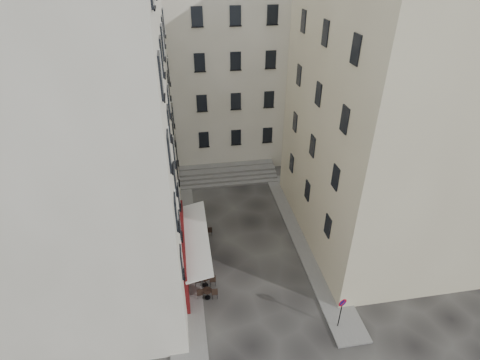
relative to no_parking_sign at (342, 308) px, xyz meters
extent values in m
plane|color=black|center=(-3.98, 4.70, -1.65)|extent=(90.00, 90.00, 0.00)
cube|color=slate|center=(-8.48, 8.70, -1.59)|extent=(2.00, 22.00, 0.12)
cube|color=slate|center=(0.52, 7.70, -1.59)|extent=(2.00, 18.00, 0.12)
cube|color=beige|center=(-14.48, 7.70, 8.35)|extent=(12.00, 16.00, 20.00)
cube|color=#C5B693|center=(6.52, 8.20, 7.35)|extent=(12.00, 14.00, 18.00)
cube|color=beige|center=(-4.98, 23.70, 7.35)|extent=(18.00, 10.00, 18.00)
cube|color=#470A0A|center=(-8.40, 5.70, 0.10)|extent=(0.25, 7.00, 3.50)
cube|color=black|center=(-8.36, 5.70, -0.25)|extent=(0.06, 3.85, 2.00)
cube|color=white|center=(-7.58, 5.70, 1.30)|extent=(1.58, 7.30, 0.41)
cube|color=slate|center=(-3.98, 16.60, -1.55)|extent=(9.00, 1.80, 0.20)
cube|color=slate|center=(-3.98, 17.05, -1.35)|extent=(9.00, 1.80, 0.20)
cube|color=slate|center=(-3.98, 17.50, -1.15)|extent=(9.00, 1.80, 0.20)
cube|color=slate|center=(-3.98, 17.95, -0.95)|extent=(9.00, 1.80, 0.20)
cylinder|color=black|center=(-7.23, 3.70, -1.20)|extent=(0.10, 0.10, 0.90)
sphere|color=black|center=(-7.23, 3.70, -0.73)|extent=(0.12, 0.12, 0.12)
cylinder|color=black|center=(-7.23, 7.20, -1.20)|extent=(0.10, 0.10, 0.90)
sphere|color=black|center=(-7.23, 7.20, -0.73)|extent=(0.12, 0.12, 0.12)
cylinder|color=black|center=(-7.23, 10.70, -1.20)|extent=(0.10, 0.10, 0.90)
sphere|color=black|center=(-7.23, 10.70, -0.73)|extent=(0.12, 0.12, 0.12)
cylinder|color=black|center=(0.00, 0.01, -0.51)|extent=(0.06, 0.06, 2.30)
cylinder|color=red|center=(0.00, 0.00, 0.41)|extent=(0.52, 0.16, 0.53)
cylinder|color=#130B67|center=(0.00, -0.02, 0.41)|extent=(0.38, 0.13, 0.39)
cube|color=red|center=(0.00, -0.05, 0.41)|extent=(0.31, 0.10, 0.31)
cylinder|color=black|center=(-7.18, 3.28, -1.58)|extent=(0.36, 0.36, 0.02)
cylinder|color=black|center=(-7.18, 3.28, -1.26)|extent=(0.05, 0.05, 0.69)
cylinder|color=black|center=(-7.18, 3.28, -0.94)|extent=(0.59, 0.59, 0.04)
cube|color=black|center=(-6.73, 3.28, -1.21)|extent=(0.38, 0.38, 0.89)
cube|color=black|center=(-7.62, 3.38, -1.21)|extent=(0.38, 0.38, 0.89)
cylinder|color=black|center=(-7.23, 4.32, -1.58)|extent=(0.38, 0.38, 0.02)
cylinder|color=black|center=(-7.23, 4.32, -1.23)|extent=(0.05, 0.05, 0.74)
cylinder|color=black|center=(-7.23, 4.32, -0.90)|extent=(0.63, 0.63, 0.04)
cube|color=black|center=(-6.75, 4.32, -1.18)|extent=(0.40, 0.40, 0.95)
cube|color=black|center=(-7.70, 4.42, -1.18)|extent=(0.40, 0.40, 0.95)
cylinder|color=black|center=(-7.41, 6.59, -1.58)|extent=(0.38, 0.38, 0.02)
cylinder|color=black|center=(-7.41, 6.59, -1.23)|extent=(0.05, 0.05, 0.74)
cylinder|color=black|center=(-7.41, 6.59, -0.89)|extent=(0.63, 0.63, 0.04)
cube|color=black|center=(-6.93, 6.59, -1.18)|extent=(0.40, 0.40, 0.95)
cube|color=black|center=(-7.89, 6.69, -1.18)|extent=(0.40, 0.40, 0.95)
cylinder|color=black|center=(-7.32, 7.29, -1.58)|extent=(0.38, 0.38, 0.02)
cylinder|color=black|center=(-7.32, 7.29, -1.23)|extent=(0.05, 0.05, 0.74)
cylinder|color=black|center=(-7.32, 7.29, -0.89)|extent=(0.63, 0.63, 0.04)
cube|color=black|center=(-6.84, 7.29, -1.18)|extent=(0.40, 0.40, 0.95)
cube|color=black|center=(-7.80, 7.40, -1.18)|extent=(0.40, 0.40, 0.95)
cylinder|color=black|center=(-6.89, 9.26, -1.59)|extent=(0.33, 0.33, 0.02)
cylinder|color=black|center=(-6.89, 9.26, -1.28)|extent=(0.05, 0.05, 0.65)
cylinder|color=black|center=(-6.89, 9.26, -0.99)|extent=(0.55, 0.55, 0.04)
cube|color=black|center=(-6.47, 9.26, -1.24)|extent=(0.35, 0.35, 0.83)
cube|color=black|center=(-7.30, 9.35, -1.24)|extent=(0.35, 0.35, 0.83)
imported|color=black|center=(-6.99, 7.11, -0.70)|extent=(0.78, 0.60, 1.91)
camera|label=1|loc=(-7.76, -12.67, 16.86)|focal=28.00mm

